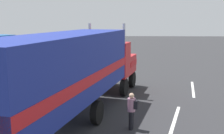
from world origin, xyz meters
TOP-DOWN VIEW (x-y plane):
  - ground_plane at (0.00, 0.00)m, footprint 120.00×120.00m
  - lane_stripe_near at (-4.91, -3.50)m, footprint 4.27×1.39m
  - lane_stripe_mid at (1.19, -5.86)m, footprint 4.33×1.09m
  - semi_truck at (-5.03, 1.18)m, footprint 14.32×6.06m
  - person_bystander at (-5.98, -1.44)m, footprint 0.37×0.47m

SIDE VIEW (x-z plane):
  - ground_plane at x=0.00m, z-range 0.00..0.00m
  - lane_stripe_near at x=-4.91m, z-range 0.00..0.01m
  - lane_stripe_mid at x=1.19m, z-range 0.00..0.01m
  - person_bystander at x=-5.98m, z-range 0.08..1.71m
  - semi_truck at x=-5.03m, z-range 0.27..4.77m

